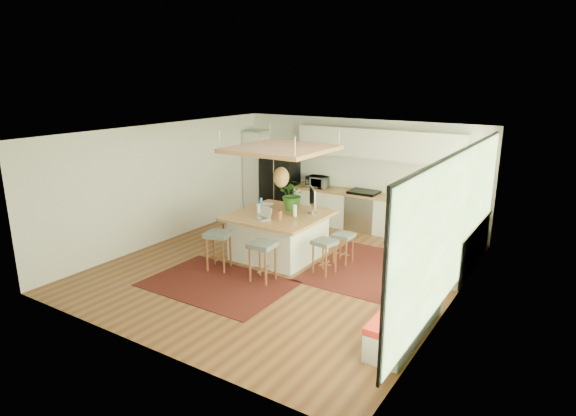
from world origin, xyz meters
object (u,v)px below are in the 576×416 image
Objects in this scene: stool_near_left at (219,252)px; stool_near_right at (263,263)px; laptop at (261,213)px; stool_right_back at (343,247)px; fridge at (281,182)px; island at (279,235)px; island_plant at (293,198)px; monitor at (313,201)px; stool_right_front at (324,256)px; microwave at (317,181)px; stool_left_side at (233,232)px.

stool_near_right is (1.07, -0.00, 0.00)m from stool_near_left.
laptop is at bearing 126.73° from stool_near_right.
fridge is at bearing 143.19° from stool_right_back.
fridge is 2.39× the size of stool_near_right.
island_plant reaches higher than island.
stool_near_right is 1.88m from monitor.
fridge is 2.89× the size of stool_right_back.
stool_near_left is at bearing -78.67° from fridge.
stool_right_back is at bearing 85.15° from stool_right_front.
monitor reaches higher than stool_near_left.
stool_right_back is (1.33, 0.38, -0.11)m from island.
monitor reaches higher than microwave.
stool_near_right is at bearing -76.39° from island_plant.
fridge is at bearing 119.18° from stool_near_right.
fridge reaches higher than island.
island is 2.70× the size of island_plant.
stool_right_front is 1.00× the size of island_plant.
fridge is at bearing -179.07° from microwave.
fridge is at bearing -173.74° from monitor.
fridge reaches higher than stool_near_left.
stool_near_right is at bearing -74.16° from microwave.
island is 1.34m from stool_near_right.
stool_near_right is (2.18, -3.90, -0.57)m from fridge.
stool_left_side is (-1.16, -0.12, -0.11)m from island.
monitor is (0.68, 0.89, 0.14)m from laptop.
stool_right_back is 1.06× the size of monitor.
stool_left_side is at bearing -177.18° from laptop.
stool_near_right is 1.17× the size of stool_left_side.
stool_near_left reaches higher than stool_left_side.
fridge is 2.66× the size of island_plant.
stool_near_right reaches higher than stool_right_front.
island_plant is at bearing -133.40° from monitor.
stool_right_front is (1.87, 0.93, 0.00)m from stool_near_left.
monitor is at bearing -48.89° from fridge.
island is at bearing 165.63° from stool_right_front.
fridge is 2.81m from island_plant.
stool_right_back is at bearing 40.17° from stool_near_left.
monitor is (-0.71, 0.75, 0.83)m from stool_right_front.
monitor is at bearing 55.39° from stool_near_left.
stool_right_back is at bearing -49.21° from microwave.
laptop reaches higher than stool_left_side.
stool_near_right is at bearing -0.09° from stool_near_left.
island_plant is at bearing -73.19° from microwave.
stool_near_right reaches higher than stool_left_side.
island_plant is (-0.51, 0.04, 0.01)m from monitor.
stool_near_left is at bearing 179.91° from stool_near_right.
island is at bearing -61.70° from fridge.
island is at bearing -76.97° from microwave.
stool_near_right is at bearing -65.36° from fridge.
island is at bearing 5.84° from stool_left_side.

